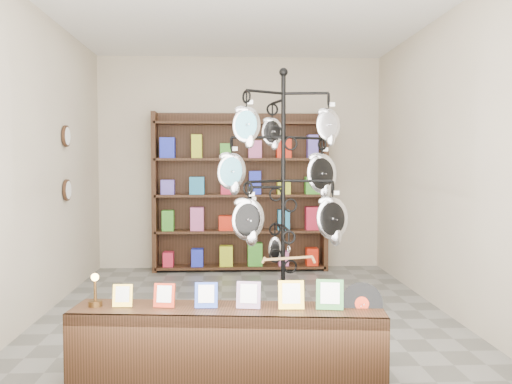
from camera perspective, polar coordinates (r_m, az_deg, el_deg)
ground at (r=5.85m, az=-1.03°, el=-11.97°), size 5.00×5.00×0.00m
room_envelope at (r=5.66m, az=-1.05°, el=6.44°), size 5.00×5.00×5.00m
display_tree at (r=4.97m, az=2.74°, el=1.07°), size 1.20×1.16×2.33m
front_shelf at (r=4.03m, az=-2.86°, el=-15.05°), size 2.15×0.65×0.75m
back_shelving at (r=7.96m, az=-1.57°, el=-0.47°), size 2.42×0.36×2.20m
wall_clocks at (r=6.69m, az=-18.41°, el=2.75°), size 0.03×0.24×0.84m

